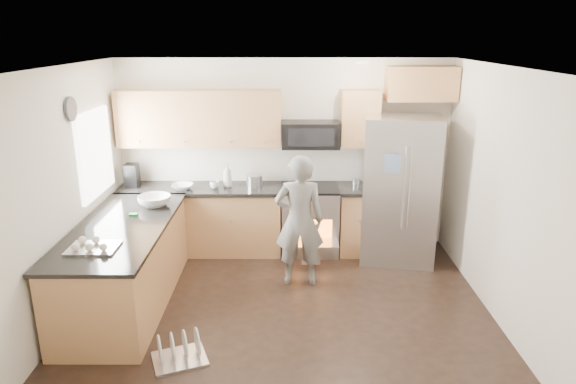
{
  "coord_description": "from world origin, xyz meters",
  "views": [
    {
      "loc": [
        0.05,
        -4.92,
        2.91
      ],
      "look_at": [
        0.05,
        0.5,
        1.23
      ],
      "focal_mm": 32.0,
      "sensor_mm": 36.0,
      "label": 1
    }
  ],
  "objects_px": {
    "stove_range": "(310,204)",
    "person": "(299,221)",
    "refrigerator": "(399,190)",
    "dish_rack": "(179,353)"
  },
  "relations": [
    {
      "from": "stove_range",
      "to": "person",
      "type": "xyz_separation_m",
      "value": [
        -0.16,
        -0.96,
        0.12
      ]
    },
    {
      "from": "person",
      "to": "refrigerator",
      "type": "bearing_deg",
      "value": -152.25
    },
    {
      "from": "refrigerator",
      "to": "person",
      "type": "distance_m",
      "value": 1.51
    },
    {
      "from": "refrigerator",
      "to": "person",
      "type": "height_order",
      "value": "refrigerator"
    },
    {
      "from": "dish_rack",
      "to": "refrigerator",
      "type": "bearing_deg",
      "value": 42.99
    },
    {
      "from": "stove_range",
      "to": "dish_rack",
      "type": "height_order",
      "value": "stove_range"
    },
    {
      "from": "person",
      "to": "dish_rack",
      "type": "height_order",
      "value": "person"
    },
    {
      "from": "stove_range",
      "to": "person",
      "type": "relative_size",
      "value": 1.12
    },
    {
      "from": "stove_range",
      "to": "dish_rack",
      "type": "xyz_separation_m",
      "value": [
        -1.3,
        -2.53,
        -0.6
      ]
    },
    {
      "from": "refrigerator",
      "to": "dish_rack",
      "type": "relative_size",
      "value": 3.3
    }
  ]
}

